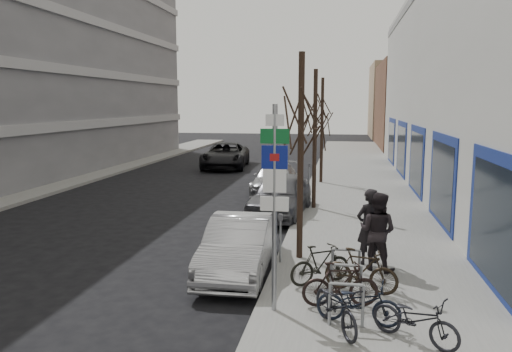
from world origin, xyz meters
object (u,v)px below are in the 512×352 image
at_px(meter_back, 309,174).
at_px(bike_near_right, 340,284).
at_px(tree_near, 301,108).
at_px(pedestrian_far, 377,231).
at_px(meter_mid, 299,195).
at_px(bike_far_inner, 361,270).
at_px(bike_far_curb, 415,315).
at_px(parked_car_front, 239,246).
at_px(parked_car_mid, 280,195).
at_px(tree_mid, 315,106).
at_px(meter_front, 280,233).
at_px(parked_car_back, 275,179).
at_px(bike_rack, 346,279).
at_px(lane_car, 225,155).
at_px(tree_far, 322,105).
at_px(bike_mid_inner, 320,264).
at_px(highway_sign_pole, 275,196).
at_px(bike_near_left, 336,302).
at_px(pedestrian_near, 368,226).
at_px(bike_mid_curb, 359,299).

bearing_deg(meter_back, bike_near_right, -83.56).
distance_m(tree_near, pedestrian_far, 3.62).
distance_m(meter_mid, bike_far_inner, 7.51).
xyz_separation_m(tree_near, bike_far_curb, (2.36, -4.42, -3.47)).
xyz_separation_m(parked_car_front, parked_car_mid, (0.22, 6.55, 0.10)).
distance_m(tree_mid, bike_far_inner, 9.53).
relative_size(bike_far_curb, bike_far_inner, 0.97).
xyz_separation_m(meter_front, bike_far_curb, (2.81, -3.92, -0.29)).
bearing_deg(bike_near_right, tree_near, 8.28).
relative_size(parked_car_mid, parked_car_back, 1.00).
bearing_deg(bike_far_curb, bike_near_right, 76.82).
bearing_deg(bike_rack, pedestrian_far, 71.44).
bearing_deg(parked_car_front, pedestrian_far, 5.19).
bearing_deg(bike_near_right, bike_far_curb, -146.59).
relative_size(bike_far_inner, lane_car, 0.27).
height_order(tree_far, bike_near_right, tree_far).
distance_m(tree_near, meter_front, 3.26).
bearing_deg(meter_front, bike_mid_inner, -52.07).
bearing_deg(highway_sign_pole, bike_far_inner, 36.35).
relative_size(bike_near_left, parked_car_mid, 0.35).
xyz_separation_m(meter_mid, bike_near_right, (1.54, -8.12, -0.29)).
bearing_deg(tree_far, parked_car_back, -125.67).
relative_size(meter_back, bike_near_right, 0.81).
height_order(tree_mid, bike_near_left, tree_mid).
xyz_separation_m(tree_mid, bike_near_left, (1.02, -10.65, -3.45)).
bearing_deg(lane_car, parked_car_front, -81.32).
xyz_separation_m(bike_near_right, pedestrian_far, (0.87, 2.48, 0.50)).
relative_size(tree_far, lane_car, 0.93).
height_order(bike_rack, tree_far, tree_far).
bearing_deg(bike_far_curb, bike_far_inner, 53.51).
height_order(bike_rack, parked_car_front, parked_car_front).
height_order(bike_far_curb, pedestrian_near, pedestrian_near).
height_order(meter_mid, parked_car_mid, parked_car_mid).
height_order(meter_mid, pedestrian_near, pedestrian_near).
bearing_deg(bike_near_right, parked_car_mid, 3.96).
bearing_deg(meter_front, bike_rack, -55.49).
height_order(bike_far_curb, parked_car_front, parked_car_front).
bearing_deg(parked_car_front, bike_near_right, -41.27).
bearing_deg(meter_mid, tree_far, 86.78).
height_order(tree_mid, bike_mid_curb, tree_mid).
relative_size(bike_near_right, bike_far_curb, 0.99).
bearing_deg(meter_back, tree_near, -87.55).
xyz_separation_m(tree_near, parked_car_back, (-2.02, 10.19, -3.42)).
height_order(parked_car_front, pedestrian_far, pedestrian_far).
xyz_separation_m(tree_near, tree_mid, (0.00, 6.50, 0.00)).
height_order(bike_rack, parked_car_mid, parked_car_mid).
distance_m(tree_mid, meter_back, 5.13).
xyz_separation_m(meter_front, parked_car_back, (-1.57, 10.69, -0.24)).
relative_size(highway_sign_pole, pedestrian_near, 2.17).
distance_m(tree_far, parked_car_mid, 8.30).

